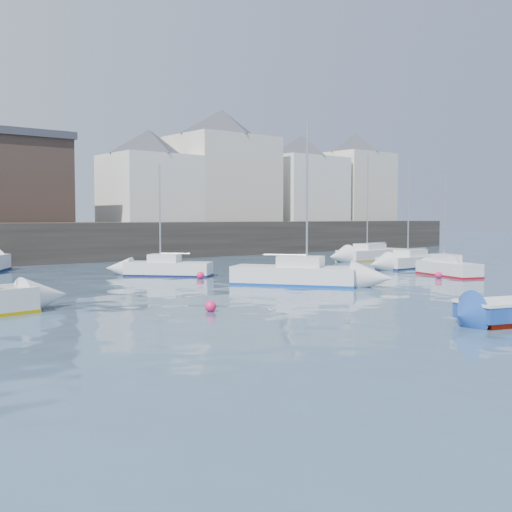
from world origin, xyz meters
TOP-DOWN VIEW (x-y plane):
  - water at (0.00, 0.00)m, footprint 220.00×220.00m
  - quay_wall at (0.00, 35.00)m, footprint 90.00×5.00m
  - bldg_east_a at (20.00, 42.00)m, footprint 13.36×13.36m
  - bldg_east_b at (31.00, 41.50)m, footprint 11.88×11.88m
  - bldg_east_c at (40.00, 41.50)m, footprint 11.14×11.14m
  - bldg_east_d at (11.00, 41.50)m, footprint 11.14×11.14m
  - sailboat_b at (1.87, 11.15)m, footprint 5.22×6.38m
  - sailboat_c at (12.26, 9.24)m, footprint 2.84×4.74m
  - sailboat_d at (15.67, 14.34)m, footprint 5.85×1.99m
  - sailboat_f at (-0.43, 19.58)m, footprint 4.51×4.84m
  - sailboat_g at (19.77, 21.41)m, footprint 6.68×2.39m
  - buoy_near at (-6.73, 6.38)m, footprint 0.42×0.42m
  - buoy_mid at (10.58, 8.71)m, footprint 0.39×0.39m
  - buoy_far at (0.02, 16.91)m, footprint 0.42×0.42m

SIDE VIEW (x-z plane):
  - water at x=0.00m, z-range 0.00..0.00m
  - buoy_near at x=-6.73m, z-range -0.21..0.21m
  - buoy_mid at x=10.58m, z-range -0.19..0.19m
  - buoy_far at x=0.02m, z-range -0.21..0.21m
  - sailboat_d at x=15.67m, z-range -3.25..4.15m
  - sailboat_c at x=12.26m, z-range -2.52..3.43m
  - sailboat_f at x=-0.43m, z-range -2.80..3.72m
  - sailboat_g at x=19.77m, z-range -3.70..4.65m
  - sailboat_b at x=1.87m, z-range -3.54..4.61m
  - quay_wall at x=0.00m, z-range 0.00..3.00m
  - bldg_east_d at x=11.00m, z-range 2.89..11.84m
  - bldg_east_b at x=31.00m, z-range 2.89..12.84m
  - bldg_east_c at x=40.00m, z-range 2.90..13.85m
  - bldg_east_a at x=20.00m, z-range 2.91..14.71m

